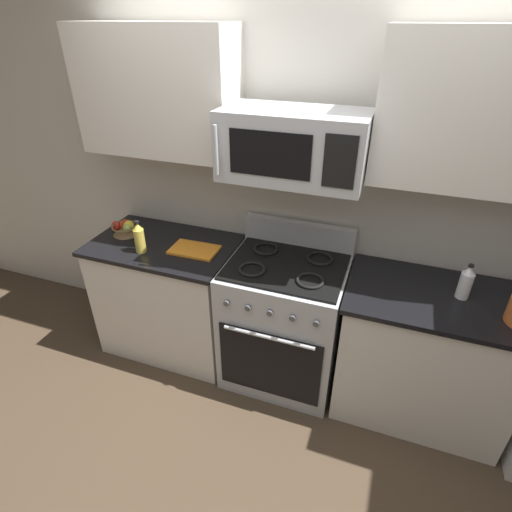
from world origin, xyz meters
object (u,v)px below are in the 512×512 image
object	(u,v)px
bottle_vinegar	(466,282)
bottle_oil	(139,238)
fruit_basket	(126,228)
range_oven	(284,320)
cutting_board	(194,250)
microwave	(294,145)
apple_loose	(116,226)

from	to	relation	value
bottle_vinegar	bottle_oil	world-z (taller)	bottle_oil
bottle_oil	fruit_basket	bearing A→B (deg)	142.69
fruit_basket	bottle_oil	xyz separation A→B (m)	(0.25, -0.19, 0.06)
fruit_basket	bottle_vinegar	distance (m)	2.23
range_oven	fruit_basket	distance (m)	1.31
range_oven	cutting_board	world-z (taller)	range_oven
range_oven	microwave	world-z (taller)	microwave
microwave	bottle_oil	distance (m)	1.19
fruit_basket	bottle_vinegar	bearing A→B (deg)	-0.31
range_oven	cutting_board	bearing A→B (deg)	-178.34
range_oven	fruit_basket	xyz separation A→B (m)	(-1.22, 0.04, 0.48)
range_oven	apple_loose	bearing A→B (deg)	177.38
microwave	cutting_board	bearing A→B (deg)	-175.85
bottle_vinegar	bottle_oil	xyz separation A→B (m)	(-1.99, -0.18, 0.00)
microwave	apple_loose	size ratio (longest dim) A/B	11.13
cutting_board	bottle_oil	distance (m)	0.37
bottle_vinegar	fruit_basket	bearing A→B (deg)	179.69
range_oven	apple_loose	world-z (taller)	range_oven
bottle_vinegar	bottle_oil	distance (m)	2.00
microwave	fruit_basket	size ratio (longest dim) A/B	4.15
microwave	bottle_oil	size ratio (longest dim) A/B	3.49
range_oven	apple_loose	size ratio (longest dim) A/B	15.41
bottle_vinegar	microwave	bearing A→B (deg)	-179.90
bottle_oil	microwave	bearing A→B (deg)	10.16
apple_loose	range_oven	bearing A→B (deg)	-2.62
fruit_basket	bottle_vinegar	xyz separation A→B (m)	(2.23, -0.01, 0.05)
fruit_basket	cutting_board	distance (m)	0.58
apple_loose	fruit_basket	bearing A→B (deg)	-10.37
apple_loose	cutting_board	bearing A→B (deg)	-6.62
range_oven	bottle_oil	size ratio (longest dim) A/B	4.83
fruit_basket	bottle_oil	distance (m)	0.32
apple_loose	bottle_vinegar	xyz separation A→B (m)	(2.34, -0.03, 0.06)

